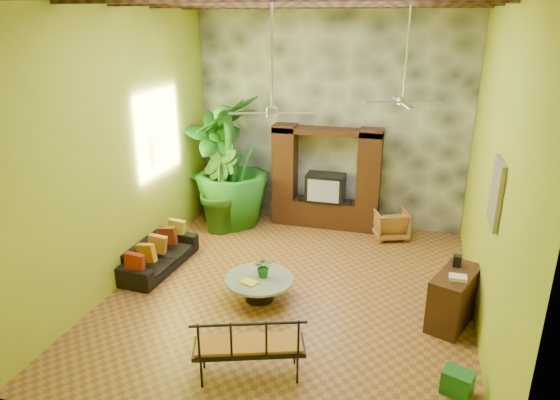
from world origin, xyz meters
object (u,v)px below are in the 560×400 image
(iron_bench, at_px, (247,344))
(green_bin, at_px, (457,382))
(entertainment_center, at_px, (326,185))
(tall_plant_c, at_px, (232,162))
(wicker_armchair, at_px, (390,224))
(tall_plant_a, at_px, (216,169))
(ceiling_fan_back, at_px, (404,89))
(coffee_table, at_px, (259,285))
(ceiling_fan_front, at_px, (272,98))
(sofa, at_px, (158,255))
(tall_plant_b, at_px, (218,188))
(side_console, at_px, (454,298))

(iron_bench, height_order, green_bin, iron_bench)
(entertainment_center, relative_size, tall_plant_c, 0.81)
(entertainment_center, relative_size, wicker_armchair, 3.46)
(tall_plant_c, distance_m, green_bin, 6.69)
(wicker_armchair, distance_m, tall_plant_a, 4.06)
(entertainment_center, relative_size, ceiling_fan_back, 1.29)
(tall_plant_a, relative_size, iron_bench, 1.68)
(coffee_table, xyz_separation_m, green_bin, (3.11, -1.50, -0.10))
(wicker_armchair, xyz_separation_m, iron_bench, (-1.49, -5.15, 0.23))
(ceiling_fan_front, height_order, sofa, ceiling_fan_front)
(tall_plant_b, relative_size, green_bin, 5.28)
(ceiling_fan_back, height_order, green_bin, ceiling_fan_back)
(entertainment_center, relative_size, iron_bench, 1.57)
(coffee_table, bearing_deg, green_bin, -25.73)
(tall_plant_b, distance_m, tall_plant_c, 0.68)
(wicker_armchair, relative_size, green_bin, 1.90)
(ceiling_fan_front, xyz_separation_m, tall_plant_b, (-2.06, 2.71, -2.44))
(tall_plant_a, distance_m, tall_plant_b, 0.53)
(ceiling_fan_front, height_order, tall_plant_c, ceiling_fan_front)
(entertainment_center, distance_m, tall_plant_b, 2.41)
(sofa, relative_size, tall_plant_a, 0.73)
(tall_plant_a, bearing_deg, side_console, -29.71)
(tall_plant_a, distance_m, coffee_table, 3.78)
(ceiling_fan_front, height_order, iron_bench, ceiling_fan_front)
(wicker_armchair, bearing_deg, ceiling_fan_front, 41.59)
(sofa, xyz_separation_m, green_bin, (5.30, -2.06, -0.11))
(tall_plant_a, xyz_separation_m, side_console, (5.10, -2.91, -0.86))
(sofa, bearing_deg, tall_plant_c, -9.87)
(green_bin, bearing_deg, tall_plant_c, 135.95)
(green_bin, bearing_deg, ceiling_fan_front, 152.93)
(ceiling_fan_back, bearing_deg, sofa, -166.82)
(coffee_table, bearing_deg, ceiling_fan_front, -8.96)
(sofa, height_order, coffee_table, sofa)
(coffee_table, bearing_deg, tall_plant_a, 123.14)
(ceiling_fan_front, distance_m, tall_plant_c, 4.10)
(tall_plant_a, bearing_deg, ceiling_fan_back, -20.18)
(wicker_armchair, relative_size, coffee_table, 0.60)
(wicker_armchair, bearing_deg, sofa, 11.63)
(ceiling_fan_front, relative_size, iron_bench, 1.22)
(tall_plant_b, bearing_deg, wicker_armchair, 7.85)
(coffee_table, height_order, side_console, side_console)
(tall_plant_c, height_order, iron_bench, tall_plant_c)
(sofa, distance_m, tall_plant_c, 2.84)
(green_bin, bearing_deg, coffee_table, 154.27)
(entertainment_center, relative_size, green_bin, 6.58)
(ceiling_fan_front, height_order, tall_plant_b, ceiling_fan_front)
(entertainment_center, xyz_separation_m, tall_plant_a, (-2.45, -0.45, 0.32))
(entertainment_center, relative_size, coffee_table, 2.07)
(sofa, xyz_separation_m, tall_plant_c, (0.58, 2.50, 1.21))
(tall_plant_a, bearing_deg, iron_bench, -63.88)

